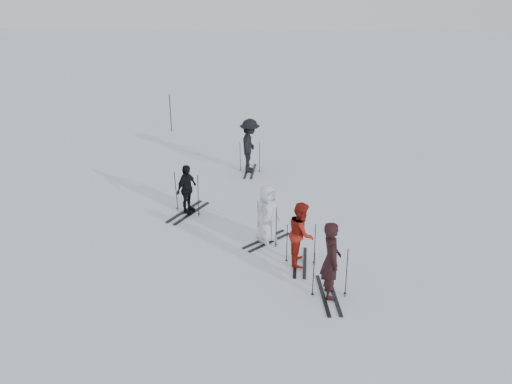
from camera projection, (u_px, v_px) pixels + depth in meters
ground at (253, 239)px, 13.97m from camera, size 120.00×120.00×0.00m
skier_near_dark at (331, 261)px, 11.12m from camera, size 0.52×0.72×1.85m
skier_red at (301, 234)px, 12.47m from camera, size 0.65×0.82×1.66m
skier_grey at (267, 214)px, 13.53m from camera, size 0.93×0.94×1.64m
skier_uphill_left at (187, 190)px, 15.22m from camera, size 0.71×0.98×1.54m
skier_uphill_far at (250, 146)px, 18.42m from camera, size 0.77×1.30×1.99m
skis_near_dark at (330, 273)px, 11.24m from camera, size 1.78×1.09×1.23m
skis_red at (301, 243)px, 12.57m from camera, size 1.59×0.87×1.14m
skis_grey at (267, 222)px, 13.62m from camera, size 1.76×1.72×1.17m
skis_uphill_left at (187, 193)px, 15.25m from camera, size 2.11×1.67×1.36m
skis_uphill_far at (250, 157)px, 18.58m from camera, size 1.64×0.90×1.19m
piste_marker at (170, 113)px, 23.37m from camera, size 0.04×0.04×1.76m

